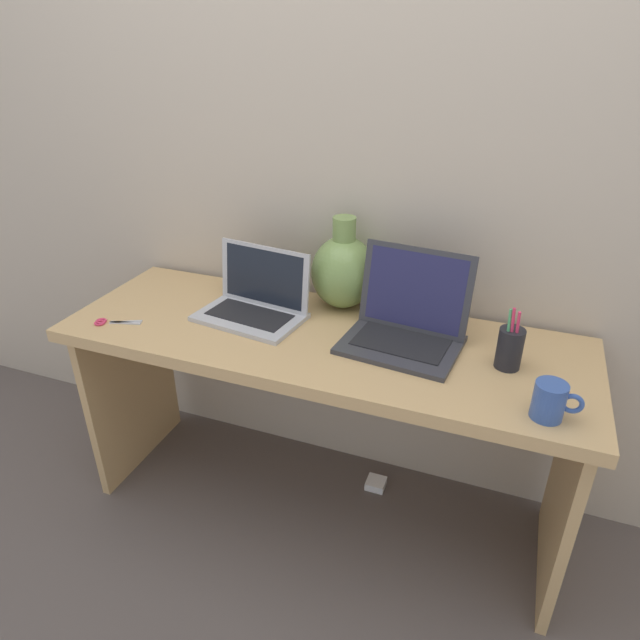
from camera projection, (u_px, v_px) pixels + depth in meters
ground_plane at (320, 504)px, 2.02m from camera, size 6.00×6.00×0.00m
back_wall at (356, 152)px, 1.72m from camera, size 4.40×0.04×2.40m
desk at (320, 374)px, 1.75m from camera, size 1.61×0.55×0.71m
laptop_left at (256, 298)px, 1.78m from camera, size 0.36×0.26×0.21m
laptop_right at (408, 319)px, 1.63m from camera, size 0.36×0.29×0.27m
green_vase at (343, 271)px, 1.81m from camera, size 0.21×0.21×0.31m
coffee_mug at (550, 401)px, 1.31m from camera, size 0.12×0.08×0.09m
pen_cup at (510, 348)px, 1.50m from camera, size 0.07×0.07×0.19m
scissors at (110, 322)px, 1.75m from camera, size 0.14×0.08×0.01m
power_brick at (376, 483)px, 2.09m from camera, size 0.07×0.07×0.03m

